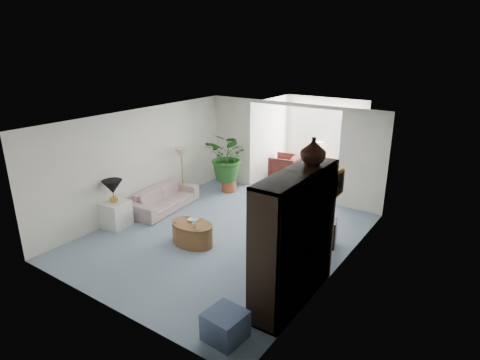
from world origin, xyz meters
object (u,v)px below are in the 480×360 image
Objects in this scene: wingback_chair at (287,223)px; sunroom_chair_blue at (332,176)px; coffee_bowl at (193,220)px; floor_lamp at (181,153)px; end_table at (116,214)px; plant_pot at (229,186)px; ottoman at (225,325)px; coffee_cup at (194,225)px; sunroom_chair_maroon at (285,167)px; framed_picture at (338,184)px; cabinet_urn at (313,151)px; sofa at (165,198)px; table_lamp at (113,187)px; entertainment_cabinet at (295,238)px; coffee_table at (192,233)px; side_table_dark at (324,233)px; sunroom_table at (318,168)px.

sunroom_chair_blue is (-0.49, 3.58, -0.07)m from wingback_chair.
wingback_chair is at bearing 33.58° from coffee_bowl.
floor_lamp reaches higher than coffee_bowl.
end_table reaches higher than plant_pot.
ottoman is (2.28, -1.98, -0.27)m from coffee_bowl.
coffee_cup is 4.94m from sunroom_chair_blue.
sunroom_chair_maroon reaches higher than sunroom_chair_blue.
framed_picture is 5.47m from sunroom_chair_maroon.
cabinet_urn is at bearing -170.48° from sunroom_chair_blue.
coffee_cup is (1.91, -1.10, 0.22)m from sofa.
sunroom_chair_maroon is (-1.99, 3.58, -0.05)m from wingback_chair.
table_lamp reaches higher than wingback_chair.
entertainment_cabinet is at bearing -13.14° from coffee_bowl.
sunroom_chair_maroon is (-2.66, 6.63, 0.17)m from ottoman.
sofa is at bearing 144.21° from ottoman.
floor_lamp reaches higher than sunroom_chair_maroon.
end_table is at bearing -24.56° from sunroom_chair_maroon.
table_lamp is at bearing -169.73° from coffee_table.
floor_lamp is 4.99m from entertainment_cabinet.
sunroom_chair_maroon is (-2.69, 3.28, 0.09)m from side_table_dark.
sofa is at bearing -114.75° from sunroom_table.
sofa is at bearing 166.90° from cabinet_urn.
entertainment_cabinet is (4.52, -0.16, 0.78)m from end_table.
wingback_chair is at bearing -32.46° from plant_pot.
sofa is at bearing 152.34° from coffee_bowl.
floor_lamp is at bearing 127.37° from sunroom_chair_blue.
framed_picture reaches higher than end_table.
coffee_cup is 3.05m from cabinet_urn.
coffee_cup is 4.89m from sunroom_chair_maroon.
side_table_dark is at bearing 119.81° from framed_picture.
coffee_cup is at bearing 170.35° from entertainment_cabinet.
plant_pot is (-3.46, 1.45, -0.12)m from side_table_dark.
sofa is at bearing -27.37° from sunroom_chair_maroon.
sunroom_chair_maroon is 1.06m from sunroom_table.
end_table is at bearing -175.65° from cabinet_urn.
sunroom_table is (-1.91, 7.38, 0.09)m from ottoman.
framed_picture is 1.14× the size of table_lamp.
side_table_dark is (0.70, 0.30, -0.15)m from wingback_chair.
end_table is 5.89× the size of coffee_cup.
side_table_dark is 1.33× the size of cabinet_urn.
sofa is 4.05m from side_table_dark.
ottoman is (-0.56, -2.42, -1.49)m from framed_picture.
sunroom_table is (2.19, 3.72, -0.95)m from floor_lamp.
end_table reaches higher than coffee_cup.
coffee_bowl is 0.28× the size of sunroom_chair_blue.
plant_pot is 0.51× the size of sunroom_chair_blue.
cabinet_urn is (4.32, -1.01, 2.08)m from sofa.
coffee_table is at bearing -168.98° from framed_picture.
sunroom_chair_maroon is (-1.50, 0.00, 0.02)m from sunroom_chair_blue.
sofa is at bearing 81.57° from table_lamp.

